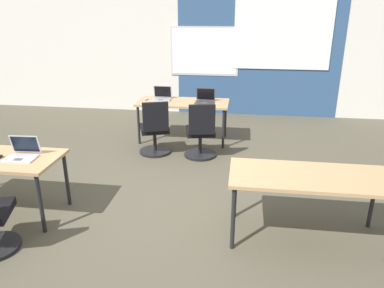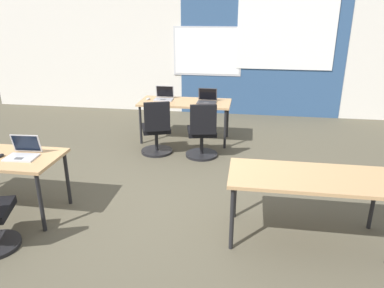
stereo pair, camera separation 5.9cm
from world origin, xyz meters
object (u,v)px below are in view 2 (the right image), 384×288
at_px(desk_near_right, 309,181).
at_px(desk_far_center, 185,105).
at_px(chair_far_right, 202,135).
at_px(chair_far_left, 157,132).
at_px(laptop_near_left_inner, 23,152).
at_px(mouse_far_left, 148,99).
at_px(laptop_far_right, 207,99).
at_px(mouse_near_left_inner, 0,156).
at_px(laptop_far_left, 164,97).

xyz_separation_m(desk_near_right, desk_far_center, (-1.75, 2.80, 0.00)).
bearing_deg(desk_near_right, chair_far_right, 123.49).
xyz_separation_m(desk_near_right, chair_far_left, (-2.09, 2.06, -0.28)).
xyz_separation_m(desk_far_center, laptop_near_left_inner, (-1.34, -2.78, 0.11)).
height_order(desk_near_right, chair_far_left, chair_far_left).
xyz_separation_m(mouse_far_left, laptop_far_right, (1.07, -0.02, 0.03)).
bearing_deg(mouse_near_left_inner, laptop_near_left_inner, 12.36).
xyz_separation_m(mouse_far_left, chair_far_left, (0.34, -0.76, -0.36)).
bearing_deg(laptop_far_right, chair_far_left, -134.02).
relative_size(mouse_far_left, chair_far_right, 0.12).
bearing_deg(laptop_far_left, mouse_near_left_inner, -113.09).
relative_size(mouse_far_left, mouse_near_left_inner, 1.00).
relative_size(laptop_far_right, chair_far_right, 0.36).
bearing_deg(chair_far_left, chair_far_right, 157.34).
relative_size(desk_far_center, laptop_far_right, 4.80).
bearing_deg(laptop_far_right, chair_far_right, -87.83).
bearing_deg(chair_far_right, desk_far_center, -74.29).
distance_m(laptop_far_left, chair_far_right, 1.25).
bearing_deg(laptop_near_left_inner, laptop_far_left, 68.08).
height_order(laptop_far_right, laptop_near_left_inner, laptop_far_right).
height_order(laptop_far_left, mouse_near_left_inner, laptop_far_left).
distance_m(desk_far_center, laptop_far_right, 0.40).
relative_size(desk_far_center, laptop_far_left, 4.78).
distance_m(desk_far_center, chair_far_right, 0.92).
relative_size(mouse_far_left, chair_far_left, 0.12).
relative_size(desk_far_center, chair_far_right, 1.74).
distance_m(chair_far_right, laptop_near_left_inner, 2.69).
bearing_deg(laptop_far_left, laptop_near_left_inner, -109.10).
distance_m(desk_far_center, laptop_far_left, 0.43).
distance_m(mouse_far_left, laptop_far_right, 1.07).
bearing_deg(laptop_far_right, laptop_near_left_inner, -121.20).
height_order(desk_far_center, chair_far_right, chair_far_right).
distance_m(desk_near_right, laptop_far_right, 3.12).
height_order(chair_far_right, laptop_near_left_inner, laptop_near_left_inner).
bearing_deg(mouse_far_left, laptop_far_left, 14.49).
bearing_deg(desk_far_center, mouse_far_left, 177.94).
relative_size(desk_far_center, mouse_far_left, 14.56).
bearing_deg(laptop_far_right, laptop_far_left, 174.00).
height_order(laptop_far_left, chair_far_right, laptop_far_left).
bearing_deg(mouse_far_left, chair_far_left, -66.18).
relative_size(chair_far_right, laptop_near_left_inner, 2.64).
relative_size(chair_far_left, chair_far_right, 1.00).
bearing_deg(desk_far_center, chair_far_right, -62.11).
relative_size(desk_near_right, laptop_near_left_inner, 4.60).
xyz_separation_m(chair_far_right, laptop_near_left_inner, (-1.75, -2.01, 0.39)).
distance_m(laptop_far_right, laptop_near_left_inner, 3.28).
bearing_deg(laptop_far_left, chair_far_left, -86.89).
bearing_deg(laptop_far_left, chair_far_right, -47.97).
relative_size(mouse_far_left, laptop_far_right, 0.33).
relative_size(laptop_far_left, laptop_far_right, 1.00).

